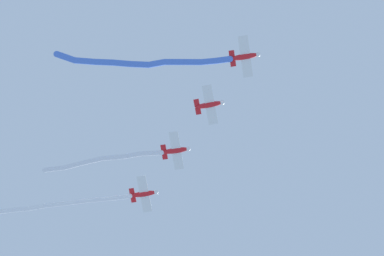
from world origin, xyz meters
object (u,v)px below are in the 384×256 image
Objects in this scene: airplane_slot at (144,194)px; airplane_left_wing at (210,105)px; airplane_lead at (245,56)px; airplane_right_wing at (176,150)px.

airplane_left_wing is at bearing -46.23° from airplane_slot.
airplane_lead is 9.05m from airplane_left_wing.
airplane_left_wing is (-8.86, -1.83, 0.25)m from airplane_lead.
airplane_left_wing is 0.99× the size of airplane_slot.
airplane_right_wing reaches higher than airplane_lead.
airplane_slot is at bearing 133.43° from airplane_right_wing.
airplane_lead is 18.10m from airplane_right_wing.
airplane_lead is at bearing -44.47° from airplane_left_wing.
airplane_left_wing is 0.99× the size of airplane_right_wing.
airplane_slot is at bearing 134.08° from airplane_lead.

